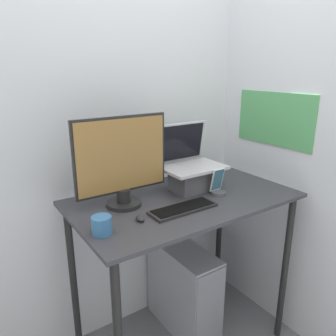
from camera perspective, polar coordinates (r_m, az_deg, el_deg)
name	(u,v)px	position (r m, az deg, el deg)	size (l,w,h in m)	color
wall_back	(143,123)	(1.99, -4.35, 7.75)	(6.00, 0.05, 2.60)	silver
wall_side_right	(325,131)	(1.93, 25.69, 5.84)	(0.06, 6.00, 2.60)	silver
desk	(184,220)	(1.79, 2.77, -9.07)	(1.18, 0.67, 0.96)	#333338
laptop	(191,172)	(1.82, 4.10, -0.73)	(0.34, 0.26, 0.36)	#4C4C51
monitor	(122,164)	(1.58, -7.98, 0.62)	(0.48, 0.17, 0.44)	black
keyboard	(183,208)	(1.59, 2.65, -7.06)	(0.34, 0.12, 0.02)	black
mouse	(140,218)	(1.48, -4.88, -8.75)	(0.03, 0.06, 0.03)	#262626
cell_phone	(218,187)	(1.78, 8.67, -3.32)	(0.08, 0.08, 0.15)	#4C4C51
computer_tower	(183,288)	(2.21, 2.69, -20.22)	(0.22, 0.52, 0.57)	gray
mug	(102,225)	(1.39, -11.48, -9.75)	(0.08, 0.08, 0.08)	#336699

